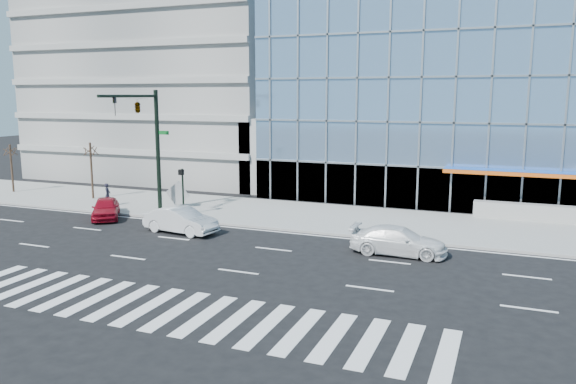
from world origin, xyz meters
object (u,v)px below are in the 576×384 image
Objects in this scene: ped_signal_post at (182,184)px; white_sedan at (181,220)px; red_sedan at (106,208)px; tilted_panel at (178,194)px; street_tree_far at (10,151)px; pedestrian at (108,195)px; traffic_signal at (144,121)px; white_suv at (398,241)px; street_tree_near at (90,150)px.

ped_signal_post is 0.67× the size of white_sedan.
red_sedan is 3.06× the size of tilted_panel.
street_tree_far is 11.45m from pedestrian.
traffic_signal is 18.24m from white_suv.
street_tree_near is 7.67m from red_sedan.
street_tree_near is at bearing 157.29° from traffic_signal.
street_tree_far is (-8.00, 0.00, -0.33)m from street_tree_near.
ped_signal_post is 9.97m from street_tree_near.
tilted_panel is (7.76, -0.47, -2.71)m from street_tree_near.
pedestrian is at bearing -33.11° from street_tree_near.
traffic_signal reaches higher than street_tree_near.
white_sedan is 2.81× the size of pedestrian.
street_tree_near reaches higher than street_tree_far.
tilted_panel is (15.76, -0.47, -2.38)m from street_tree_far.
white_sedan is at bearing 89.95° from white_suv.
pedestrian is (-4.00, 0.98, -5.22)m from traffic_signal.
white_sedan is at bearing -48.05° from red_sedan.
ped_signal_post is at bearing -8.49° from red_sedan.
ped_signal_post is 2.92m from tilted_panel.
street_tree_far reaches higher than ped_signal_post.
pedestrian reaches higher than red_sedan.
street_tree_near is 0.89× the size of white_suv.
street_tree_near is 0.94× the size of white_sedan.
street_tree_near reaches higher than ped_signal_post.
tilted_panel is (4.76, 1.49, 0.12)m from pedestrian.
pedestrian is at bearing -10.08° from street_tree_far.
street_tree_near reaches higher than white_suv.
street_tree_far is 0.97× the size of red_sedan.
tilted_panel reaches higher than white_sedan.
street_tree_near is at bearing 164.94° from ped_signal_post.
street_tree_far is 0.86× the size of white_sedan.
traffic_signal is 2.67× the size of ped_signal_post.
street_tree_near is 25.05m from white_suv.
traffic_signal is 5.71m from tilted_panel.
white_suv is (14.62, -3.49, -1.45)m from ped_signal_post.
traffic_signal is 1.89× the size of street_tree_near.
street_tree_near is 13.57m from white_sedan.
white_suv is (24.12, -6.04, -3.09)m from street_tree_near.
white_sedan is (4.67, -3.30, -5.43)m from traffic_signal.
traffic_signal is at bearing -110.85° from tilted_panel.
street_tree_far is at bearing 124.59° from red_sedan.
pedestrian is at bearing 71.55° from white_sedan.
ped_signal_post is (2.50, 0.37, -4.02)m from traffic_signal.
street_tree_far is at bearing 180.00° from street_tree_near.
traffic_signal reaches higher than white_sedan.
tilted_panel is (-3.91, 5.76, 0.33)m from white_sedan.
street_tree_near is at bearing 101.68° from red_sedan.
tilted_panel reaches higher than red_sedan.
white_suv is (17.11, -3.11, -5.47)m from traffic_signal.
street_tree_near reaches higher than tilted_panel.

